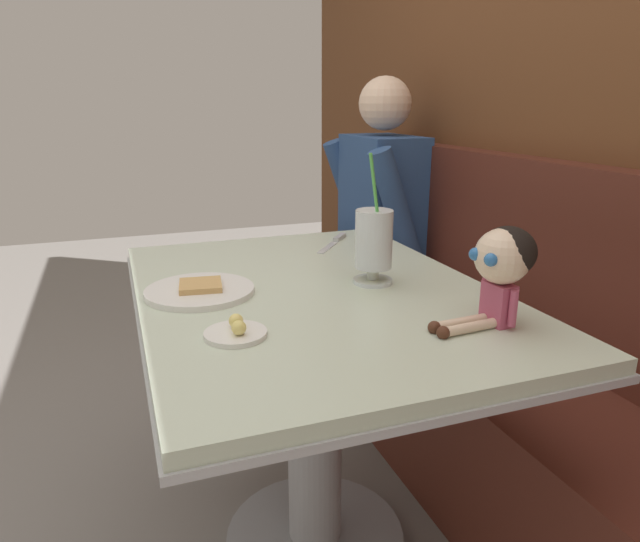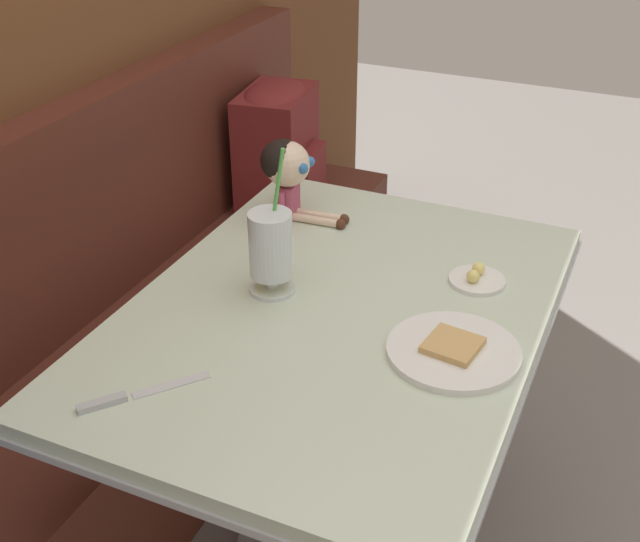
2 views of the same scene
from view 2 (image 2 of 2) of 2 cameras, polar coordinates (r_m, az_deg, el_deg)
The scene contains 8 objects.
booth_bench at distance 2.18m, azimuth -14.54°, elevation -7.96°, with size 2.60×0.48×1.00m.
diner_table at distance 1.77m, azimuth 1.07°, elevation -7.94°, with size 1.11×0.81×0.74m.
toast_plate at distance 1.54m, azimuth 9.27°, elevation -5.48°, with size 0.25×0.25×0.03m.
milkshake_glass at distance 1.67m, azimuth -3.45°, elevation 1.57°, with size 0.10×0.10×0.32m.
butter_saucer at distance 1.77m, azimuth 10.86°, elevation -0.52°, with size 0.12×0.12×0.04m.
butter_knife at distance 1.46m, azimuth -13.66°, elevation -8.59°, with size 0.19×0.16×0.01m.
seated_doll at distance 1.96m, azimuth -2.29°, elevation 7.17°, with size 0.12×0.22×0.20m.
backpack at distance 2.68m, azimuth -2.91°, elevation 8.88°, with size 0.32×0.28×0.41m.
Camera 2 is at (-1.28, -0.36, 1.64)m, focal length 45.92 mm.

